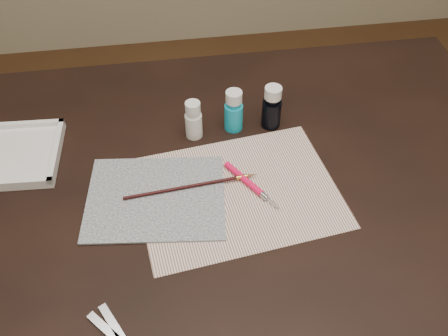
{
  "coord_description": "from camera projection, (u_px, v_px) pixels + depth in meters",
  "views": [
    {
      "loc": [
        -0.1,
        -0.64,
        1.48
      ],
      "look_at": [
        0.0,
        0.0,
        0.8
      ],
      "focal_mm": 40.0,
      "sensor_mm": 36.0,
      "label": 1
    }
  ],
  "objects": [
    {
      "name": "table",
      "position": [
        224.0,
        285.0,
        1.25
      ],
      "size": [
        1.3,
        0.9,
        0.75
      ],
      "primitive_type": "cube",
      "color": "black",
      "rests_on": "ground"
    },
    {
      "name": "paper",
      "position": [
        238.0,
        192.0,
        0.97
      ],
      "size": [
        0.41,
        0.34,
        0.0
      ],
      "primitive_type": "cube",
      "rotation": [
        0.0,
        0.0,
        0.13
      ],
      "color": "white",
      "rests_on": "table"
    },
    {
      "name": "canvas",
      "position": [
        156.0,
        197.0,
        0.95
      ],
      "size": [
        0.28,
        0.24,
        0.0
      ],
      "primitive_type": "cube",
      "rotation": [
        0.0,
        0.0,
        -0.12
      ],
      "color": "black",
      "rests_on": "paper"
    },
    {
      "name": "paint_bottle_white",
      "position": [
        193.0,
        120.0,
        1.05
      ],
      "size": [
        0.04,
        0.04,
        0.09
      ],
      "primitive_type": "cylinder",
      "rotation": [
        0.0,
        0.0,
        0.21
      ],
      "color": "silver",
      "rests_on": "table"
    },
    {
      "name": "paint_bottle_cyan",
      "position": [
        234.0,
        110.0,
        1.06
      ],
      "size": [
        0.05,
        0.05,
        0.1
      ],
      "primitive_type": "cylinder",
      "rotation": [
        0.0,
        0.0,
        0.21
      ],
      "color": "#129EBF",
      "rests_on": "table"
    },
    {
      "name": "paint_bottle_navy",
      "position": [
        272.0,
        107.0,
        1.07
      ],
      "size": [
        0.05,
        0.05,
        0.1
      ],
      "primitive_type": "cylinder",
      "rotation": [
        0.0,
        0.0,
        -0.23
      ],
      "color": "black",
      "rests_on": "table"
    },
    {
      "name": "paintbrush",
      "position": [
        192.0,
        186.0,
        0.97
      ],
      "size": [
        0.27,
        0.03,
        0.01
      ],
      "primitive_type": null,
      "rotation": [
        0.0,
        0.0,
        0.09
      ],
      "color": "black",
      "rests_on": "canvas"
    },
    {
      "name": "craft_knife",
      "position": [
        252.0,
        186.0,
        0.97
      ],
      "size": [
        0.09,
        0.14,
        0.01
      ],
      "primitive_type": null,
      "rotation": [
        0.0,
        0.0,
        -1.02
      ],
      "color": "#FB0F4D",
      "rests_on": "paper"
    },
    {
      "name": "palette_tray",
      "position": [
        14.0,
        154.0,
        1.02
      ],
      "size": [
        0.19,
        0.19,
        0.02
      ],
      "primitive_type": "cube",
      "rotation": [
        0.0,
        0.0,
        -0.06
      ],
      "color": "white",
      "rests_on": "table"
    }
  ]
}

